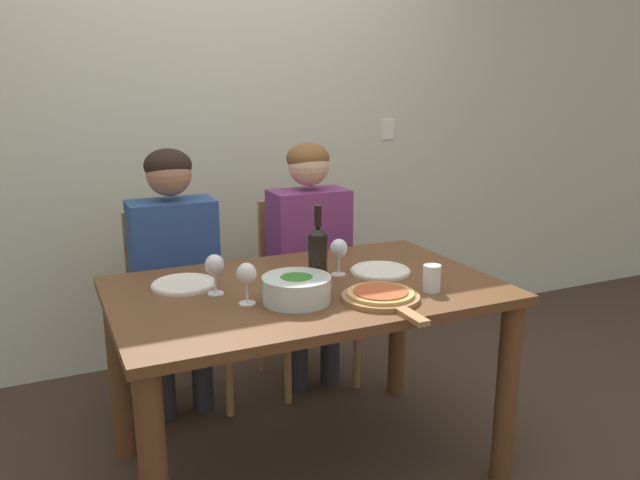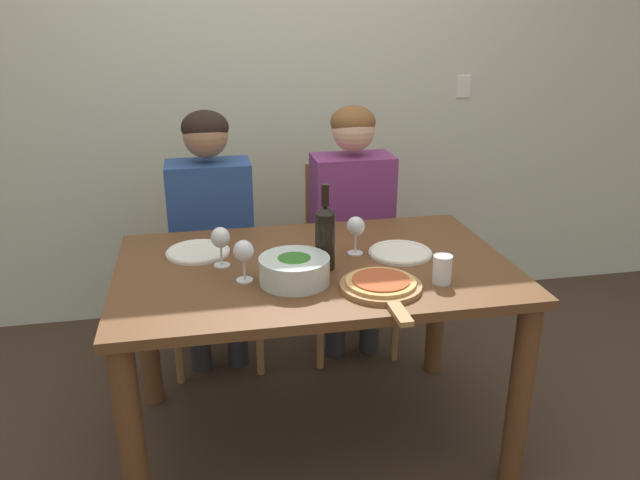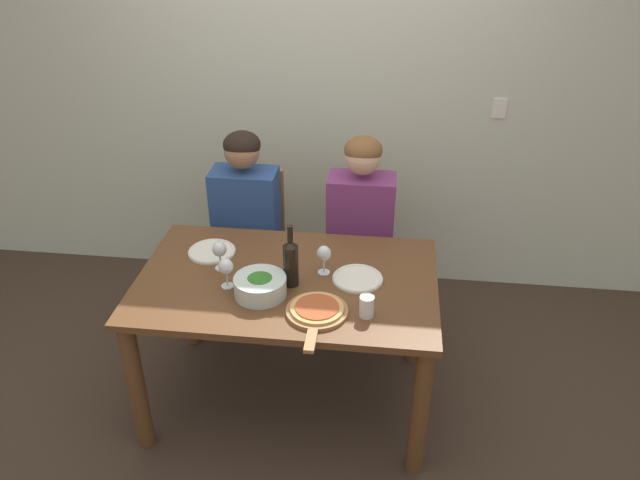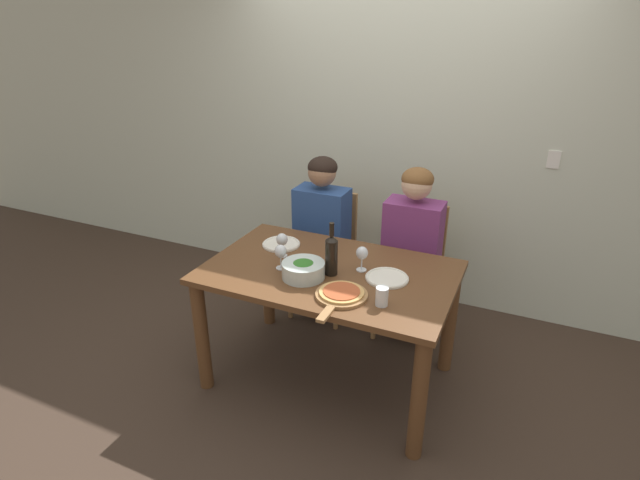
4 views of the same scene
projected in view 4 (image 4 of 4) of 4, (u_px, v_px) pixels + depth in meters
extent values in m
plane|color=#3D2D23|center=(329.00, 376.00, 3.24)|extent=(40.00, 40.00, 0.00)
cube|color=beige|center=(398.00, 130.00, 3.77)|extent=(10.00, 0.05, 2.70)
cube|color=white|center=(554.00, 160.00, 3.37)|extent=(0.08, 0.01, 0.12)
cube|color=brown|center=(329.00, 272.00, 2.93)|extent=(1.45, 0.92, 0.04)
cylinder|color=brown|center=(202.00, 336.00, 3.01)|extent=(0.08, 0.08, 0.74)
cylinder|color=brown|center=(419.00, 400.00, 2.51)|extent=(0.08, 0.08, 0.74)
cylinder|color=brown|center=(268.00, 279.00, 3.67)|extent=(0.08, 0.08, 0.74)
cylinder|color=brown|center=(450.00, 320.00, 3.17)|extent=(0.08, 0.08, 0.74)
cube|color=#9E7042|center=(323.00, 258.00, 3.78)|extent=(0.42, 0.42, 0.04)
cube|color=#9E7042|center=(333.00, 219.00, 3.84)|extent=(0.38, 0.03, 0.46)
cylinder|color=#9E7042|center=(290.00, 292.00, 3.79)|extent=(0.04, 0.04, 0.44)
cylinder|color=#9E7042|center=(336.00, 303.00, 3.64)|extent=(0.04, 0.04, 0.44)
cylinder|color=#9E7042|center=(311.00, 271.00, 4.10)|extent=(0.04, 0.04, 0.44)
cylinder|color=#9E7042|center=(354.00, 280.00, 3.96)|extent=(0.04, 0.04, 0.44)
cube|color=#9E7042|center=(410.00, 276.00, 3.52)|extent=(0.42, 0.42, 0.04)
cube|color=#9E7042|center=(420.00, 233.00, 3.58)|extent=(0.38, 0.03, 0.46)
cylinder|color=#9E7042|center=(374.00, 312.00, 3.53)|extent=(0.04, 0.04, 0.44)
cylinder|color=#9E7042|center=(427.00, 324.00, 3.39)|extent=(0.04, 0.04, 0.44)
cylinder|color=#9E7042|center=(390.00, 288.00, 3.85)|extent=(0.04, 0.04, 0.44)
cylinder|color=#9E7042|center=(439.00, 298.00, 3.71)|extent=(0.04, 0.04, 0.44)
cylinder|color=#28282D|center=(308.00, 286.00, 3.83)|extent=(0.10, 0.10, 0.48)
cylinder|color=#28282D|center=(329.00, 291.00, 3.77)|extent=(0.10, 0.10, 0.48)
cube|color=navy|center=(322.00, 224.00, 3.64)|extent=(0.38, 0.22, 0.54)
cylinder|color=navy|center=(283.00, 251.00, 3.57)|extent=(0.07, 0.31, 0.14)
cylinder|color=navy|center=(334.00, 261.00, 3.42)|extent=(0.07, 0.31, 0.14)
sphere|color=#9E7051|center=(322.00, 172.00, 3.48)|extent=(0.20, 0.20, 0.20)
ellipsoid|color=black|center=(323.00, 167.00, 3.48)|extent=(0.21, 0.21, 0.15)
cylinder|color=#28282D|center=(392.00, 305.00, 3.58)|extent=(0.10, 0.10, 0.48)
cylinder|color=#28282D|center=(417.00, 311.00, 3.51)|extent=(0.10, 0.10, 0.48)
cube|color=#7A3370|center=(412.00, 239.00, 3.39)|extent=(0.38, 0.22, 0.54)
cylinder|color=#7A3370|center=(372.00, 268.00, 3.32)|extent=(0.07, 0.31, 0.14)
cylinder|color=#7A3370|center=(431.00, 280.00, 3.17)|extent=(0.07, 0.31, 0.14)
sphere|color=#DBAD89|center=(417.00, 185.00, 3.23)|extent=(0.20, 0.20, 0.20)
ellipsoid|color=brown|center=(418.00, 179.00, 3.22)|extent=(0.21, 0.21, 0.15)
cylinder|color=black|center=(331.00, 258.00, 2.83)|extent=(0.07, 0.07, 0.21)
cone|color=black|center=(332.00, 238.00, 2.78)|extent=(0.07, 0.07, 0.03)
cylinder|color=black|center=(332.00, 229.00, 2.76)|extent=(0.03, 0.03, 0.08)
cylinder|color=silver|center=(303.00, 270.00, 2.82)|extent=(0.25, 0.25, 0.09)
ellipsoid|color=#2D6B23|center=(303.00, 269.00, 2.82)|extent=(0.20, 0.20, 0.10)
cylinder|color=silver|center=(281.00, 244.00, 3.23)|extent=(0.24, 0.24, 0.01)
torus|color=silver|center=(281.00, 243.00, 3.23)|extent=(0.24, 0.24, 0.01)
cylinder|color=silver|center=(387.00, 278.00, 2.81)|extent=(0.24, 0.24, 0.01)
torus|color=silver|center=(387.00, 277.00, 2.81)|extent=(0.24, 0.24, 0.01)
cylinder|color=#9E7042|center=(341.00, 295.00, 2.64)|extent=(0.28, 0.28, 0.02)
cube|color=#9E7042|center=(325.00, 314.00, 2.46)|extent=(0.04, 0.14, 0.02)
cylinder|color=tan|center=(342.00, 292.00, 2.63)|extent=(0.24, 0.24, 0.01)
cylinder|color=#AD4C28|center=(342.00, 291.00, 2.63)|extent=(0.20, 0.20, 0.01)
cylinder|color=silver|center=(283.00, 256.00, 3.09)|extent=(0.06, 0.06, 0.01)
cylinder|color=silver|center=(282.00, 250.00, 3.07)|extent=(0.01, 0.01, 0.07)
ellipsoid|color=silver|center=(282.00, 239.00, 3.04)|extent=(0.07, 0.07, 0.08)
ellipsoid|color=maroon|center=(282.00, 241.00, 3.05)|extent=(0.06, 0.06, 0.03)
cylinder|color=silver|center=(361.00, 270.00, 2.91)|extent=(0.06, 0.06, 0.01)
cylinder|color=silver|center=(362.00, 264.00, 2.90)|extent=(0.01, 0.01, 0.07)
ellipsoid|color=silver|center=(362.00, 253.00, 2.87)|extent=(0.07, 0.07, 0.08)
ellipsoid|color=maroon|center=(362.00, 255.00, 2.87)|extent=(0.06, 0.06, 0.03)
cylinder|color=silver|center=(281.00, 268.00, 2.94)|extent=(0.06, 0.06, 0.01)
cylinder|color=silver|center=(281.00, 262.00, 2.92)|extent=(0.01, 0.01, 0.07)
ellipsoid|color=silver|center=(280.00, 251.00, 2.89)|extent=(0.07, 0.07, 0.08)
ellipsoid|color=maroon|center=(281.00, 253.00, 2.90)|extent=(0.06, 0.06, 0.03)
cylinder|color=silver|center=(382.00, 296.00, 2.54)|extent=(0.07, 0.07, 0.10)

